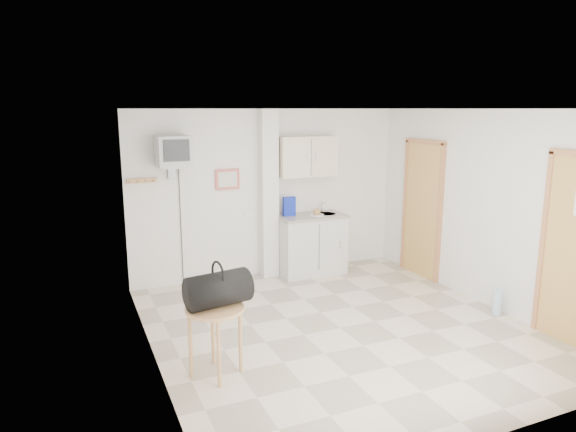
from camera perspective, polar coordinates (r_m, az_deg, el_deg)
name	(u,v)px	position (r m, az deg, el deg)	size (l,w,h in m)	color
ground	(340,328)	(6.14, 5.83, -12.26)	(4.50, 4.50, 0.00)	beige
room_envelope	(358,195)	(5.88, 7.76, 2.32)	(4.24, 4.54, 2.55)	white
kitchenette	(310,222)	(7.83, 2.44, -0.67)	(1.03, 0.58, 2.10)	silver
crt_television	(173,152)	(7.04, -12.63, 6.96)	(0.44, 0.45, 2.15)	slate
round_table	(215,318)	(4.95, -8.12, -11.16)	(0.55, 0.55, 0.68)	tan
duffel_bag	(218,289)	(4.88, -7.76, -8.05)	(0.64, 0.43, 0.44)	black
water_bottle	(497,302)	(6.93, 22.23, -8.87)	(0.11, 0.11, 0.34)	#ACCCE3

